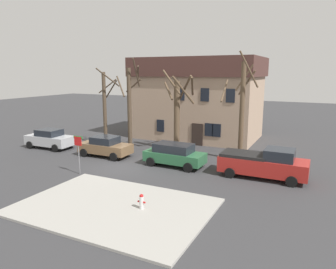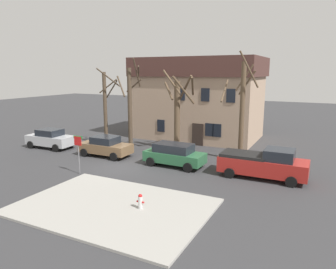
{
  "view_description": "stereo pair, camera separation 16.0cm",
  "coord_description": "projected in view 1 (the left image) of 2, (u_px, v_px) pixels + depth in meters",
  "views": [
    {
      "loc": [
        12.91,
        -18.36,
        6.86
      ],
      "look_at": [
        2.53,
        2.73,
        2.17
      ],
      "focal_mm": 33.69,
      "sensor_mm": 36.0,
      "label": 1
    },
    {
      "loc": [
        13.06,
        -18.29,
        6.86
      ],
      "look_at": [
        2.53,
        2.73,
        2.17
      ],
      "focal_mm": 33.69,
      "sensor_mm": 36.0,
      "label": 2
    }
  ],
  "objects": [
    {
      "name": "tree_bare_near",
      "position": [
        105.0,
        106.0,
        29.35
      ],
      "size": [
        2.65,
        2.66,
        7.21
      ],
      "color": "#4C3D2D",
      "rests_on": "ground_plane"
    },
    {
      "name": "street_sign_pole",
      "position": [
        78.0,
        148.0,
        21.16
      ],
      "size": [
        0.76,
        0.07,
        2.64
      ],
      "color": "slate",
      "rests_on": "ground_plane"
    },
    {
      "name": "car_green_wagon",
      "position": [
        174.0,
        154.0,
        23.23
      ],
      "size": [
        4.51,
        2.16,
        1.68
      ],
      "color": "#2D6B42",
      "rests_on": "ground_plane"
    },
    {
      "name": "ground_plane",
      "position": [
        121.0,
        167.0,
        23.08
      ],
      "size": [
        120.0,
        120.0,
        0.0
      ],
      "primitive_type": "plane",
      "color": "#38383A"
    },
    {
      "name": "tree_bare_mid",
      "position": [
        130.0,
        104.0,
        28.67
      ],
      "size": [
        2.44,
        2.43,
        8.05
      ],
      "color": "#4C3D2D",
      "rests_on": "ground_plane"
    },
    {
      "name": "car_brown_sedan",
      "position": [
        105.0,
        146.0,
        25.93
      ],
      "size": [
        4.37,
        2.11,
        1.65
      ],
      "color": "brown",
      "rests_on": "ground_plane"
    },
    {
      "name": "bicycle_leaning",
      "position": [
        107.0,
        139.0,
        31.0
      ],
      "size": [
        1.74,
        0.25,
        1.03
      ],
      "color": "black",
      "rests_on": "ground_plane"
    },
    {
      "name": "sidewalk_slab",
      "position": [
        114.0,
        207.0,
        16.17
      ],
      "size": [
        9.69,
        6.72,
        0.12
      ],
      "primitive_type": "cube",
      "color": "#A8A59E",
      "rests_on": "ground_plane"
    },
    {
      "name": "pickup_truck_red",
      "position": [
        264.0,
        163.0,
        20.59
      ],
      "size": [
        5.6,
        2.26,
        2.03
      ],
      "color": "#AD231E",
      "rests_on": "ground_plane"
    },
    {
      "name": "building_main",
      "position": [
        198.0,
        98.0,
        33.01
      ],
      "size": [
        12.71,
        7.91,
        8.26
      ],
      "color": "tan",
      "rests_on": "ground_plane"
    },
    {
      "name": "tree_bare_far",
      "position": [
        178.0,
        110.0,
        27.19
      ],
      "size": [
        2.98,
        3.3,
        7.04
      ],
      "color": "brown",
      "rests_on": "ground_plane"
    },
    {
      "name": "fire_hydrant",
      "position": [
        142.0,
        201.0,
        15.73
      ],
      "size": [
        0.42,
        0.22,
        0.76
      ],
      "color": "silver",
      "rests_on": "sidewalk_slab"
    },
    {
      "name": "tree_bare_end",
      "position": [
        242.0,
        108.0,
        24.0
      ],
      "size": [
        2.81,
        2.82,
        8.34
      ],
      "color": "brown",
      "rests_on": "ground_plane"
    },
    {
      "name": "car_silver_sedan",
      "position": [
        50.0,
        139.0,
        28.7
      ],
      "size": [
        4.48,
        2.2,
        1.74
      ],
      "color": "#B7BABF",
      "rests_on": "ground_plane"
    }
  ]
}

